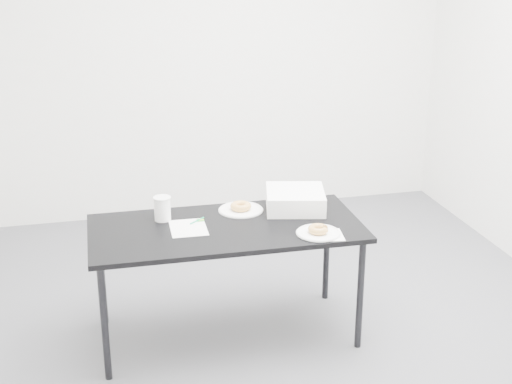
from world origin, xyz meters
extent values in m
plane|color=#4C4C51|center=(0.00, 0.00, 0.00)|extent=(4.00, 4.00, 0.00)
cube|color=white|center=(0.00, 2.00, 1.35)|extent=(4.00, 0.02, 2.70)
cube|color=black|center=(-0.19, 0.01, 0.66)|extent=(1.49, 0.71, 0.03)
cylinder|color=black|center=(-0.88, -0.27, 0.32)|extent=(0.04, 0.04, 0.65)
cylinder|color=black|center=(-0.87, 0.31, 0.32)|extent=(0.04, 0.04, 0.65)
cylinder|color=black|center=(0.50, -0.29, 0.32)|extent=(0.04, 0.04, 0.65)
cylinder|color=black|center=(0.50, 0.30, 0.32)|extent=(0.04, 0.04, 0.65)
cube|color=white|center=(-0.39, 0.03, 0.68)|extent=(0.20, 0.25, 0.00)
cube|color=green|center=(-0.31, 0.12, 0.68)|extent=(0.04, 0.04, 0.00)
cylinder|color=#0D9663|center=(-0.33, 0.11, 0.68)|extent=(0.09, 0.08, 0.01)
cube|color=white|center=(0.31, -0.24, 0.68)|extent=(0.19, 0.19, 0.00)
cylinder|color=white|center=(0.27, -0.21, 0.68)|extent=(0.24, 0.24, 0.01)
torus|color=gold|center=(0.27, -0.21, 0.70)|extent=(0.14, 0.14, 0.04)
cylinder|color=white|center=(-0.06, 0.22, 0.68)|extent=(0.26, 0.26, 0.01)
torus|color=gold|center=(-0.06, 0.22, 0.70)|extent=(0.15, 0.15, 0.04)
cylinder|color=white|center=(-0.51, 0.18, 0.75)|extent=(0.09, 0.09, 0.14)
cylinder|color=silver|center=(0.21, 0.20, 0.68)|extent=(0.08, 0.08, 0.01)
cube|color=white|center=(0.26, 0.18, 0.73)|extent=(0.40, 0.40, 0.11)
camera|label=1|loc=(-0.87, -3.52, 2.18)|focal=50.00mm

